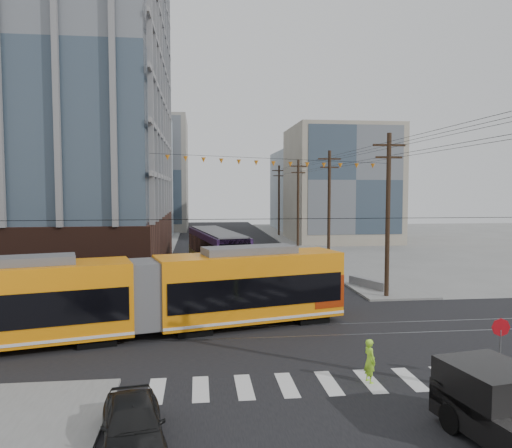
{
  "coord_description": "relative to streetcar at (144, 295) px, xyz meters",
  "views": [
    {
      "loc": [
        -4.04,
        -20.86,
        7.29
      ],
      "look_at": [
        -0.51,
        9.5,
        5.16
      ],
      "focal_mm": 35.0,
      "sensor_mm": 36.0,
      "label": 1
    }
  ],
  "objects": [
    {
      "name": "pedestrian",
      "position": [
        9.11,
        -7.1,
        -1.21
      ],
      "size": [
        0.51,
        0.68,
        1.67
      ],
      "primitive_type": "imported",
      "rotation": [
        0.0,
        0.0,
        1.77
      ],
      "color": "#ACF731",
      "rests_on": "ground"
    },
    {
      "name": "stop_sign",
      "position": [
        13.99,
        -7.67,
        -0.89
      ],
      "size": [
        0.77,
        0.77,
        2.3
      ],
      "primitive_type": null,
      "rotation": [
        0.0,
        0.0,
        -0.11
      ],
      "color": "#AD0912",
      "rests_on": "ground"
    },
    {
      "name": "city_bus",
      "position": [
        4.33,
        18.89,
        -0.16
      ],
      "size": [
        5.14,
        13.55,
        3.76
      ],
      "primitive_type": null,
      "rotation": [
        0.0,
        0.0,
        0.18
      ],
      "color": "#381D51",
      "rests_on": "ground"
    },
    {
      "name": "streetcar",
      "position": [
        0.0,
        0.0,
        0.0
      ],
      "size": [
        21.23,
        8.26,
        4.08
      ],
      "primitive_type": null,
      "rotation": [
        0.0,
        0.0,
        0.26
      ],
      "color": "orange",
      "rests_on": "ground"
    },
    {
      "name": "bg_bldg_ne_far",
      "position": [
        24.76,
        63.98,
        4.96
      ],
      "size": [
        16.0,
        16.0,
        14.0
      ],
      "primitive_type": "cube",
      "color": "#8C99A5",
      "rests_on": "ground"
    },
    {
      "name": "jersey_barrier",
      "position": [
        15.06,
        9.99,
        -1.67
      ],
      "size": [
        2.2,
        3.78,
        0.75
      ],
      "primitive_type": "cube",
      "rotation": [
        0.0,
        0.0,
        0.39
      ],
      "color": "slate",
      "rests_on": "ground"
    },
    {
      "name": "bg_bldg_nw_near",
      "position": [
        -10.24,
        47.98,
        6.96
      ],
      "size": [
        18.0,
        16.0,
        18.0
      ],
      "primitive_type": "cube",
      "color": "#8C99A5",
      "rests_on": "ground"
    },
    {
      "name": "parked_car_silver",
      "position": [
        1.42,
        11.28,
        -1.34
      ],
      "size": [
        2.29,
        4.45,
        1.4
      ],
      "primitive_type": "imported",
      "rotation": [
        0.0,
        0.0,
        3.34
      ],
      "color": "#8B8FA1",
      "rests_on": "ground"
    },
    {
      "name": "parked_car_white",
      "position": [
        1.43,
        13.08,
        -1.34
      ],
      "size": [
        3.55,
        5.22,
        1.4
      ],
      "primitive_type": "imported",
      "rotation": [
        0.0,
        0.0,
        2.78
      ],
      "color": "silver",
      "rests_on": "ground"
    },
    {
      "name": "bg_bldg_nw_far",
      "position": [
        -7.24,
        67.98,
        7.96
      ],
      "size": [
        16.0,
        18.0,
        20.0
      ],
      "primitive_type": "cube",
      "color": "gray",
      "rests_on": "ground"
    },
    {
      "name": "parked_car_grey",
      "position": [
        1.56,
        18.94,
        -1.31
      ],
      "size": [
        4.0,
        5.79,
        1.47
      ],
      "primitive_type": "imported",
      "rotation": [
        0.0,
        0.0,
        2.81
      ],
      "color": "slate",
      "rests_on": "ground"
    },
    {
      "name": "bg_bldg_ne_near",
      "position": [
        22.76,
        43.98,
        5.96
      ],
      "size": [
        14.0,
        14.0,
        16.0
      ],
      "primitive_type": "cube",
      "color": "gray",
      "rests_on": "ground"
    },
    {
      "name": "utility_pole_far",
      "position": [
        15.26,
        51.98,
        3.46
      ],
      "size": [
        0.3,
        0.3,
        11.0
      ],
      "primitive_type": "cylinder",
      "color": "black",
      "rests_on": "ground"
    },
    {
      "name": "ground",
      "position": [
        6.76,
        -4.02,
        -2.04
      ],
      "size": [
        160.0,
        160.0,
        0.0
      ],
      "primitive_type": "plane",
      "color": "slate"
    },
    {
      "name": "black_sedan",
      "position": [
        0.85,
        -11.02,
        -1.31
      ],
      "size": [
        2.4,
        4.49,
        1.45
      ],
      "primitive_type": "imported",
      "rotation": [
        0.0,
        0.0,
        0.17
      ],
      "color": "black",
      "rests_on": "ground"
    }
  ]
}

